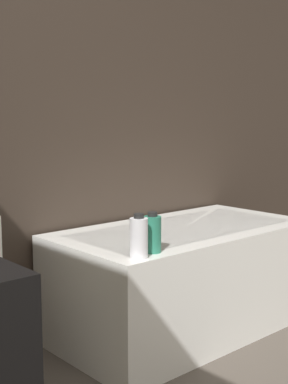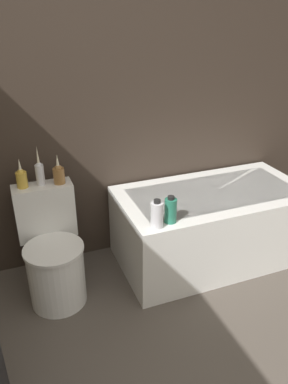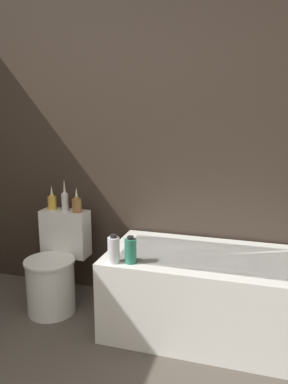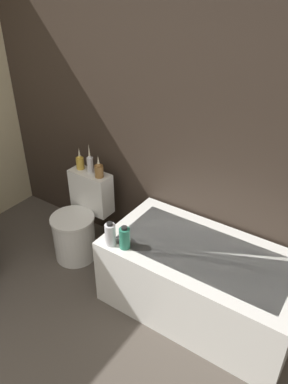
# 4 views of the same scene
# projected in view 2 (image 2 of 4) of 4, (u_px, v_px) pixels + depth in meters

# --- Properties ---
(wall_back_tiled) EXTENTS (6.40, 0.06, 2.60)m
(wall_back_tiled) POSITION_uv_depth(u_px,v_px,m) (85.00, 90.00, 2.55)
(wall_back_tiled) COLOR #332821
(wall_back_tiled) RESTS_ON ground_plane
(bathtub) EXTENTS (1.43, 0.75, 0.58)m
(bathtub) POSITION_uv_depth(u_px,v_px,m) (211.00, 224.00, 2.91)
(bathtub) COLOR white
(bathtub) RESTS_ON ground
(toilet) EXTENTS (0.39, 0.55, 0.75)m
(toilet) POSITION_uv_depth(u_px,v_px,m) (53.00, 255.00, 2.50)
(toilet) COLOR white
(toilet) RESTS_ON ground
(vase_gold) EXTENTS (0.07, 0.07, 0.20)m
(vase_gold) POSITION_uv_depth(u_px,v_px,m) (21.00, 178.00, 2.41)
(vase_gold) COLOR gold
(vase_gold) RESTS_ON toilet
(vase_silver) EXTENTS (0.06, 0.06, 0.26)m
(vase_silver) POSITION_uv_depth(u_px,v_px,m) (40.00, 172.00, 2.44)
(vase_silver) COLOR silver
(vase_silver) RESTS_ON toilet
(vase_bronze) EXTENTS (0.08, 0.08, 0.20)m
(vase_bronze) POSITION_uv_depth(u_px,v_px,m) (59.00, 174.00, 2.47)
(vase_bronze) COLOR olive
(vase_bronze) RESTS_ON toilet
(shampoo_bottle_tall) EXTENTS (0.08, 0.08, 0.19)m
(shampoo_bottle_tall) POSITION_uv_depth(u_px,v_px,m) (157.00, 215.00, 2.29)
(shampoo_bottle_tall) COLOR silver
(shampoo_bottle_tall) RESTS_ON bathtub
(shampoo_bottle_short) EXTENTS (0.08, 0.08, 0.18)m
(shampoo_bottle_short) POSITION_uv_depth(u_px,v_px,m) (171.00, 210.00, 2.36)
(shampoo_bottle_short) COLOR #267259
(shampoo_bottle_short) RESTS_ON bathtub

